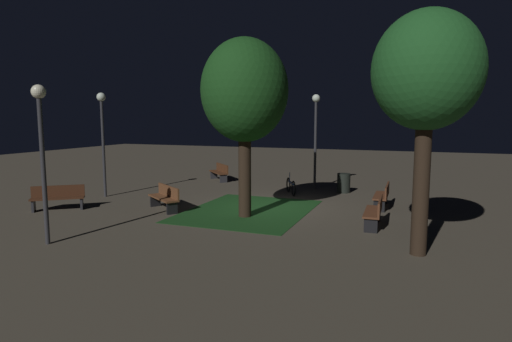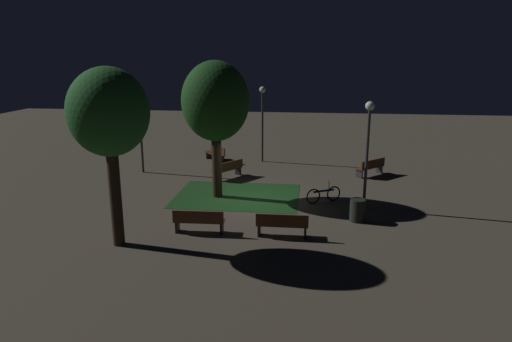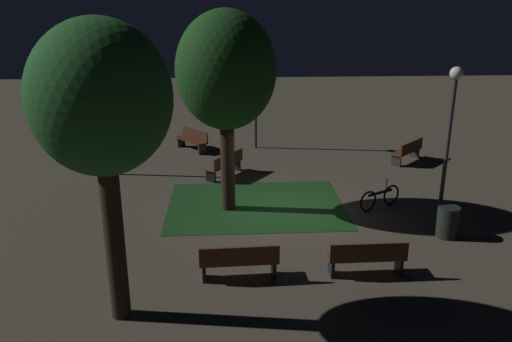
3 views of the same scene
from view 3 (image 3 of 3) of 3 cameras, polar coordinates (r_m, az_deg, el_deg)
The scene contains 14 objects.
ground_plane at distance 15.47m, azimuth 3.13°, elevation -4.44°, with size 60.00×60.00×0.00m, color #4C4438.
grass_lawn at distance 15.81m, azimuth -0.02°, elevation -3.88°, with size 5.46×4.20×0.01m, color #194219.
bench_lawn_edge at distance 11.54m, azimuth -1.91°, elevation -10.10°, with size 1.82×0.55×0.88m.
bench_by_lamp at distance 11.97m, azimuth 12.47°, elevation -9.47°, with size 1.81×0.50×0.88m.
bench_path_side at distance 18.34m, azimuth -3.50°, elevation 0.83°, with size 1.43×1.75×0.88m.
bench_corner at distance 21.87m, azimuth -7.20°, elevation 3.60°, with size 1.48×1.72×0.88m.
bench_back_row at distance 20.90m, azimuth 16.87°, elevation 2.25°, with size 1.62×1.60×0.88m.
tree_right_canopy at distance 14.52m, azimuth -3.42°, elevation 11.12°, with size 2.88×2.88×5.92m.
tree_back_left at distance 9.31m, azimuth -17.16°, elevation 7.46°, with size 2.53×2.53×5.82m.
lamp_post_path_center at distance 15.17m, azimuth 21.25°, elevation 5.74°, with size 0.36×0.36×4.39m.
lamp_post_plaza_west at distance 18.96m, azimuth -18.20°, elevation 7.95°, with size 0.36×0.36×4.17m.
lamp_post_plaza_east at distance 21.59m, azimuth -0.04°, elevation 10.31°, with size 0.36×0.36×4.36m.
trash_bin at distance 14.52m, azimuth 20.90°, elevation -5.41°, with size 0.58×0.58×0.86m, color black.
bicycle at distance 15.94m, azimuth 13.88°, elevation -2.95°, with size 1.47×0.86×0.93m.
Camera 3 is at (-1.70, -14.18, 5.96)m, focal length 35.26 mm.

